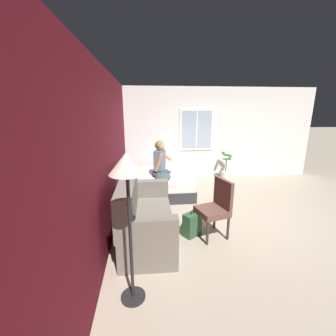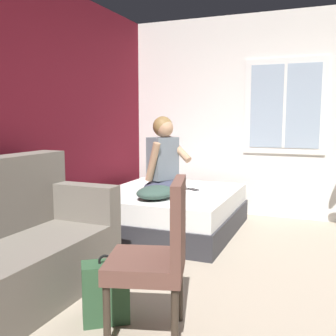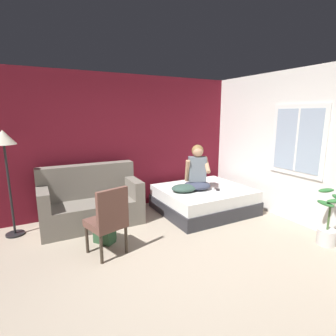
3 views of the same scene
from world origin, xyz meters
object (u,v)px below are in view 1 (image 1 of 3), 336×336
Objects in this scene: couch at (143,217)px; backpack at (192,225)px; floor_lamp at (128,179)px; throw_pillow at (163,177)px; side_chair at (216,206)px; cell_phone at (169,172)px; person_seated at (160,162)px; bed at (160,183)px; potted_plant at (226,170)px.

backpack is at bearing -88.65° from couch.
throw_pillow is at bearing -11.54° from floor_lamp.
side_chair reaches higher than cell_phone.
throw_pillow reaches higher than backpack.
throw_pillow is 3.33× the size of cell_phone.
person_seated is 6.08× the size of cell_phone.
side_chair is at bearing -129.19° from cell_phone.
side_chair is 1.99m from floor_lamp.
throw_pillow is 0.69m from cell_phone.
person_seated is at bearing -178.91° from cell_phone.
person_seated is (1.99, 0.78, 0.30)m from side_chair.
potted_plant is (0.80, -2.03, 0.07)m from bed.
throw_pillow reaches higher than bed.
couch reaches higher than potted_plant.
potted_plant reaches higher than bed.
potted_plant is (4.15, -2.58, -1.13)m from floor_lamp.
couch reaches higher than throw_pillow.
floor_lamp is 2.00× the size of potted_plant.
person_seated is 3.28m from floor_lamp.
floor_lamp reaches higher than person_seated.
floor_lamp is (-1.21, 0.11, 1.04)m from couch.
bed is at bearing 10.22° from backpack.
person_seated is 2.09m from backpack.
bed is 2.19m from potted_plant.
side_chair reaches higher than potted_plant.
throw_pillow is (-0.32, -0.04, -0.29)m from person_seated.
couch is at bearing 139.95° from potted_plant.
backpack is 0.95× the size of throw_pillow.
floor_lamp is at bearing 174.69° from couch.
bed is at bearing 19.75° from side_chair.
bed is at bearing -11.57° from couch.
person_seated is at bearing -12.47° from couch.
couch reaches higher than side_chair.
person_seated is 0.43m from throw_pillow.
bed is 2.15m from backpack.
side_chair is 2.14× the size of backpack.
person_seated is at bearing 6.34° from throw_pillow.
potted_plant is at bearing -40.05° from couch.
floor_lamp reaches higher than throw_pillow.
backpack is 0.54× the size of potted_plant.
throw_pillow is 0.28× the size of floor_lamp.
backpack is 3.36m from potted_plant.
throw_pillow is 2.39m from potted_plant.
person_seated reaches higher than side_chair.
person_seated is at bearing 11.12° from backpack.
side_chair reaches higher than throw_pillow.
floor_lamp reaches higher than potted_plant.
potted_plant is (0.97, -2.03, -0.53)m from person_seated.
person_seated is 1.91× the size of backpack.
person_seated is 0.51× the size of floor_lamp.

